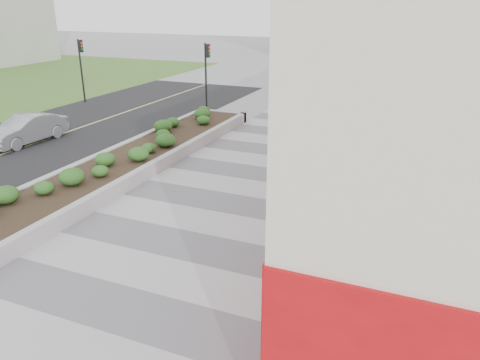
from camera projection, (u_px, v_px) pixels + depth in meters
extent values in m
plane|color=gray|center=(155.00, 278.00, 11.88)|extent=(160.00, 160.00, 0.00)
cube|color=#A8A8AD|center=(208.00, 228.00, 14.46)|extent=(8.00, 36.00, 0.01)
cube|color=beige|center=(472.00, 83.00, 15.65)|extent=(6.00, 24.00, 8.00)
cube|color=#BA0E10|center=(373.00, 145.00, 17.63)|extent=(0.12, 24.00, 3.00)
cube|color=#9E9EA0|center=(222.00, 116.00, 27.40)|extent=(3.00, 0.30, 0.55)
cube|color=#9E9EA0|center=(107.00, 156.00, 20.28)|extent=(0.30, 18.00, 0.55)
cube|color=#9E9EA0|center=(161.00, 164.00, 19.30)|extent=(0.30, 18.00, 0.55)
cube|color=#2D2116|center=(134.00, 160.00, 19.80)|extent=(2.40, 17.40, 0.50)
cube|color=black|center=(20.00, 148.00, 22.24)|extent=(10.00, 40.00, 0.00)
cylinder|color=black|center=(206.00, 78.00, 28.82)|extent=(0.12, 0.12, 4.20)
cube|color=black|center=(208.00, 51.00, 28.16)|extent=(0.18, 0.28, 0.80)
cylinder|color=black|center=(81.00, 71.00, 31.72)|extent=(0.12, 0.12, 4.20)
cube|color=black|center=(81.00, 46.00, 31.06)|extent=(0.18, 0.28, 0.80)
cylinder|color=#595654|center=(222.00, 231.00, 14.28)|extent=(0.44, 0.44, 0.01)
cube|color=black|center=(310.00, 151.00, 21.59)|extent=(0.43, 0.75, 0.02)
imported|color=#252429|center=(311.00, 137.00, 21.33)|extent=(0.58, 0.46, 1.39)
sphere|color=blue|center=(312.00, 123.00, 21.10)|extent=(0.23, 0.23, 0.23)
imported|color=#9A9DA1|center=(26.00, 129.00, 22.89)|extent=(1.67, 4.27, 1.39)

